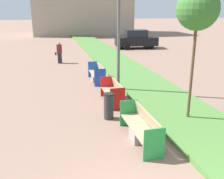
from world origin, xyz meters
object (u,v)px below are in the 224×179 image
at_px(litter_bin, 109,106).
at_px(bench_red_frame, 113,95).
at_px(bench_green_frame, 141,129).
at_px(bench_blue_frame, 97,75).
at_px(parked_car_distant, 136,39).
at_px(sapling_tree_near, 198,10).
at_px(pedestrian_walking, 59,52).

bearing_deg(litter_bin, bench_red_frame, 70.90).
relative_size(bench_green_frame, bench_blue_frame, 1.13).
bearing_deg(litter_bin, bench_green_frame, -72.76).
height_order(bench_red_frame, litter_bin, litter_bin).
bearing_deg(bench_blue_frame, parked_car_distant, 61.14).
relative_size(bench_green_frame, bench_red_frame, 1.22).
relative_size(bench_red_frame, litter_bin, 1.92).
distance_m(bench_red_frame, parked_car_distant, 16.12).
bearing_deg(parked_car_distant, bench_red_frame, -104.76).
relative_size(sapling_tree_near, parked_car_distant, 1.06).
bearing_deg(pedestrian_walking, bench_red_frame, -79.19).
relative_size(litter_bin, parked_car_distant, 0.23).
distance_m(bench_green_frame, sapling_tree_near, 4.27).
xyz_separation_m(bench_blue_frame, litter_bin, (-0.58, -5.24, 0.13)).
bearing_deg(pedestrian_walking, bench_blue_frame, -72.64).
height_order(bench_green_frame, sapling_tree_near, sapling_tree_near).
relative_size(sapling_tree_near, pedestrian_walking, 2.92).
distance_m(bench_green_frame, bench_red_frame, 3.55).
relative_size(bench_green_frame, litter_bin, 2.35).
bearing_deg(bench_blue_frame, bench_red_frame, -90.03).
bearing_deg(parked_car_distant, bench_green_frame, -100.70).
xyz_separation_m(sapling_tree_near, parked_car_distant, (4.05, 17.46, -3.02)).
distance_m(bench_red_frame, bench_blue_frame, 3.57).
distance_m(bench_green_frame, pedestrian_walking, 12.86).
height_order(bench_red_frame, sapling_tree_near, sapling_tree_near).
distance_m(bench_blue_frame, sapling_tree_near, 7.45).
bearing_deg(litter_bin, bench_blue_frame, 83.68).
xyz_separation_m(bench_green_frame, sapling_tree_near, (2.17, 0.94, 3.55)).
height_order(litter_bin, pedestrian_walking, pedestrian_walking).
relative_size(litter_bin, pedestrian_walking, 0.62).
xyz_separation_m(bench_red_frame, bench_blue_frame, (0.00, 3.57, 0.00)).
distance_m(bench_green_frame, litter_bin, 1.97).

